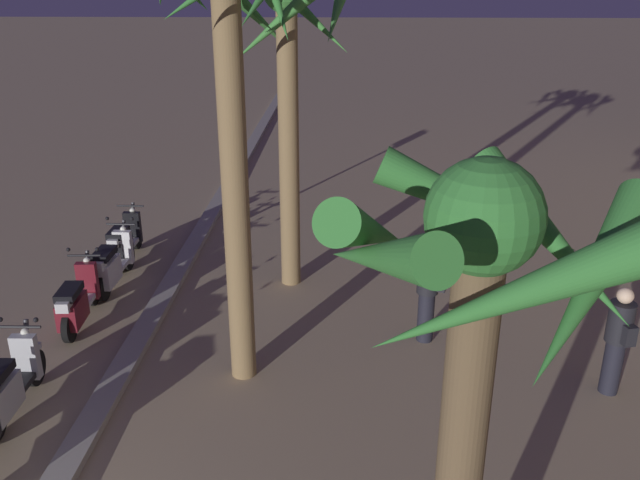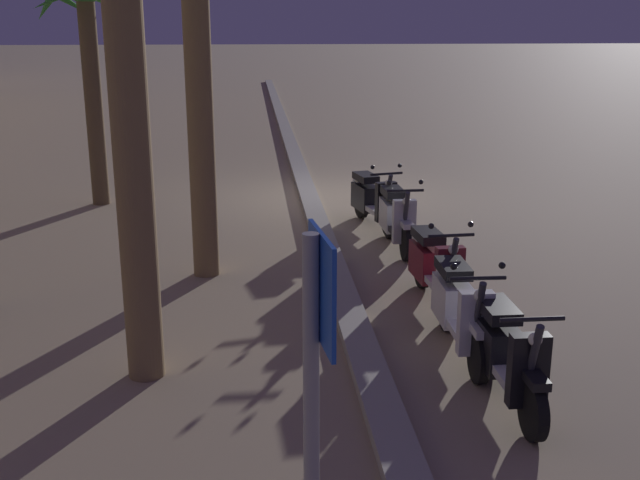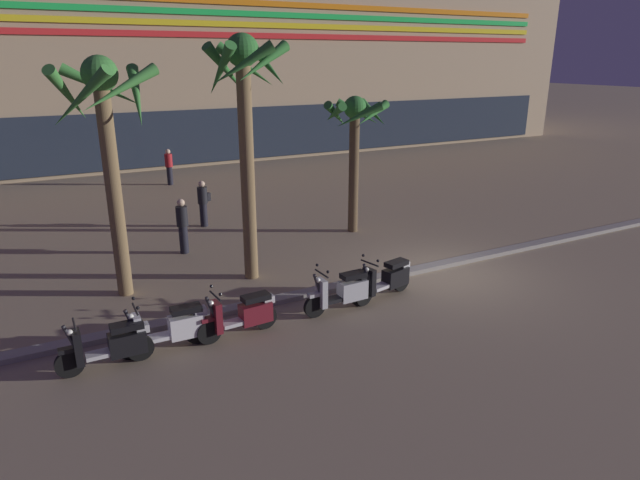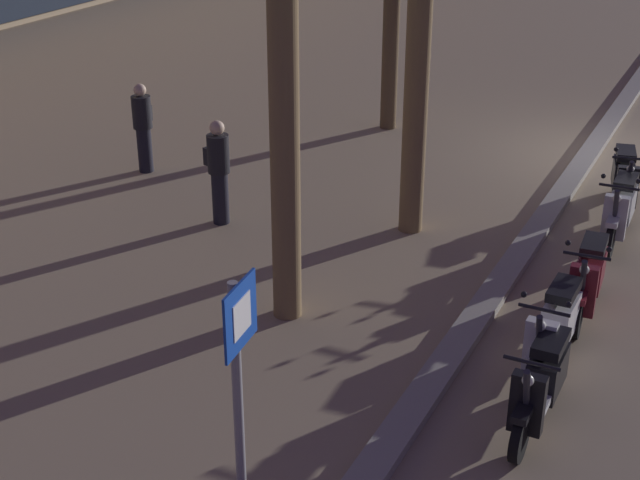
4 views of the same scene
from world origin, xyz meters
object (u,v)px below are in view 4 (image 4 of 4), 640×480
Objects in this scene: scooter_maroon_second_in_line at (588,277)px; pedestrian_strolling_near_curb at (219,169)px; scooter_silver_last_in_row at (620,209)px; pedestrian_by_palm_tree at (143,126)px; crossing_sign at (239,376)px; scooter_black_mid_rear at (541,382)px; scooter_black_mid_centre at (624,178)px; scooter_white_mid_front at (554,328)px.

scooter_maroon_second_in_line is 1.08× the size of pedestrian_strolling_near_curb.
scooter_maroon_second_in_line is 2.44m from scooter_silver_last_in_row.
crossing_sign is at bearing -138.22° from pedestrian_by_palm_tree.
scooter_black_mid_rear is 3.51m from crossing_sign.
pedestrian_strolling_near_curb is at bearing 122.91° from scooter_black_mid_centre.
scooter_silver_last_in_row is at bearing 0.66° from scooter_maroon_second_in_line.
scooter_white_mid_front is at bearing 176.88° from scooter_maroon_second_in_line.
scooter_maroon_second_in_line is at bearing 1.23° from scooter_black_mid_rear.
pedestrian_by_palm_tree is at bearing 79.01° from scooter_maroon_second_in_line.
pedestrian_strolling_near_curb is at bearing 111.29° from scooter_silver_last_in_row.
scooter_silver_last_in_row is (5.07, 0.08, 0.02)m from scooter_black_mid_rear.
pedestrian_by_palm_tree is 2.76m from pedestrian_strolling_near_curb.
scooter_black_mid_centre is (3.79, 0.20, 0.00)m from scooter_maroon_second_in_line.
scooter_white_mid_front and scooter_maroon_second_in_line have the same top height.
scooter_white_mid_front and scooter_silver_last_in_row have the same top height.
crossing_sign is at bearing 153.76° from scooter_white_mid_front.
crossing_sign is at bearing 142.91° from scooter_black_mid_rear.
scooter_silver_last_in_row is 6.09m from pedestrian_strolling_near_curb.
scooter_silver_last_in_row is 0.96× the size of scooter_black_mid_centre.
scooter_black_mid_centre is at bearing 3.00° from scooter_maroon_second_in_line.
scooter_white_mid_front is at bearing -178.72° from scooter_black_mid_centre.
scooter_black_mid_centre is at bearing 2.28° from scooter_black_mid_rear.
pedestrian_strolling_near_curb is at bearing 33.96° from crossing_sign.
pedestrian_by_palm_tree is at bearing 69.10° from scooter_white_mid_front.
scooter_silver_last_in_row is at bearing -14.02° from crossing_sign.
scooter_silver_last_in_row is at bearing -68.71° from pedestrian_strolling_near_curb.
pedestrian_strolling_near_curb reaches higher than scooter_silver_last_in_row.
scooter_black_mid_rear is 6.43m from pedestrian_strolling_near_curb.
scooter_maroon_second_in_line and scooter_black_mid_centre have the same top height.
scooter_black_mid_rear is at bearing -116.52° from pedestrian_strolling_near_curb.
pedestrian_by_palm_tree is at bearing 96.12° from scooter_silver_last_in_row.
crossing_sign is (-3.81, 1.88, 1.04)m from scooter_white_mid_front.
scooter_black_mid_centre is (6.42, 0.26, 0.01)m from scooter_black_mid_rear.
scooter_maroon_second_in_line is (2.63, 0.06, 0.00)m from scooter_black_mid_rear.
scooter_silver_last_in_row is at bearing -172.78° from scooter_black_mid_centre.
crossing_sign is at bearing -146.04° from pedestrian_strolling_near_curb.
pedestrian_strolling_near_curb is (2.87, 5.74, 0.43)m from scooter_black_mid_rear.
scooter_silver_last_in_row is at bearing 0.96° from scooter_black_mid_rear.
pedestrian_by_palm_tree reaches higher than scooter_black_mid_rear.
scooter_white_mid_front and scooter_black_mid_centre have the same top height.
scooter_white_mid_front is (1.15, 0.14, 0.02)m from scooter_black_mid_rear.
scooter_silver_last_in_row is (2.44, 0.03, 0.01)m from scooter_maroon_second_in_line.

